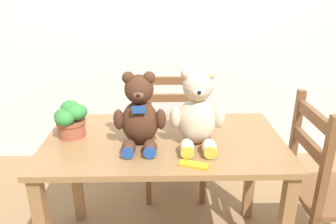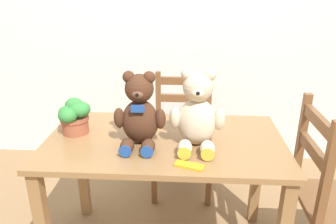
# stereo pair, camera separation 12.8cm
# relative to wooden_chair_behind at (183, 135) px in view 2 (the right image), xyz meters

# --- Properties ---
(wall_back) EXTENTS (8.00, 0.04, 2.60)m
(wall_back) POSITION_rel_wooden_chair_behind_xyz_m (-0.09, 0.53, 0.85)
(wall_back) COLOR silver
(wall_back) RESTS_ON ground_plane
(dining_table) EXTENTS (1.28, 0.73, 0.76)m
(dining_table) POSITION_rel_wooden_chair_behind_xyz_m (-0.09, -0.71, 0.19)
(dining_table) COLOR olive
(dining_table) RESTS_ON ground_plane
(wooden_chair_behind) EXTENTS (0.44, 0.44, 0.92)m
(wooden_chair_behind) POSITION_rel_wooden_chair_behind_xyz_m (0.00, 0.00, 0.00)
(wooden_chair_behind) COLOR brown
(wooden_chair_behind) RESTS_ON ground_plane
(wooden_chair_side) EXTENTS (0.46, 0.42, 1.00)m
(wooden_chair_side) POSITION_rel_wooden_chair_behind_xyz_m (0.83, -0.79, 0.02)
(wooden_chair_side) COLOR brown
(wooden_chair_side) RESTS_ON ground_plane
(teddy_bear_left) EXTENTS (0.27, 0.26, 0.39)m
(teddy_bear_left) POSITION_rel_wooden_chair_behind_xyz_m (-0.21, -0.77, 0.48)
(teddy_bear_left) COLOR #472819
(teddy_bear_left) RESTS_ON dining_table
(teddy_bear_right) EXTENTS (0.28, 0.28, 0.41)m
(teddy_bear_right) POSITION_rel_wooden_chair_behind_xyz_m (0.08, -0.77, 0.49)
(teddy_bear_right) COLOR beige
(teddy_bear_right) RESTS_ON dining_table
(potted_plant) EXTENTS (0.18, 0.19, 0.19)m
(potted_plant) POSITION_rel_wooden_chair_behind_xyz_m (-0.59, -0.66, 0.41)
(potted_plant) COLOR #9E5138
(potted_plant) RESTS_ON dining_table
(chocolate_bar) EXTENTS (0.14, 0.09, 0.01)m
(chocolate_bar) POSITION_rel_wooden_chair_behind_xyz_m (0.05, -1.00, 0.32)
(chocolate_bar) COLOR gold
(chocolate_bar) RESTS_ON dining_table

